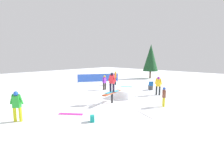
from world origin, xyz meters
TOP-DOWN VIEW (x-y plane):
  - ground_plane at (0.00, 0.00)m, footprint 60.00×60.00m
  - rail_feature at (0.00, 0.00)m, footprint 2.28×0.83m
  - snow_kicker_ramp at (-2.08, -0.52)m, footprint 2.11×1.89m
  - main_rider_on_rail at (0.00, 0.00)m, footprint 1.39×0.76m
  - bystander_orange at (-6.44, -5.42)m, footprint 0.53×0.52m
  - bystander_yellow at (-4.72, 1.15)m, footprint 0.25×0.68m
  - bystander_purple at (-3.19, -4.01)m, footprint 0.66×0.26m
  - bystander_green at (6.03, -1.14)m, footprint 0.56×0.59m
  - bystander_brown at (-1.74, 3.18)m, footprint 0.52×0.41m
  - loose_snowboard_magenta at (3.49, -0.09)m, footprint 1.08×1.32m
  - loose_snowboard_cyan at (-6.06, -3.44)m, footprint 1.00×1.21m
  - loose_snowboard_white at (0.50, 3.21)m, footprint 0.82×1.41m
  - folding_chair at (-6.33, -0.54)m, footprint 0.62×0.62m
  - backpack_on_snow at (3.40, 1.75)m, footprint 0.36×0.37m
  - safety_fence at (-6.26, -8.28)m, footprint 4.49×2.91m
  - pine_tree_near at (-14.62, -5.52)m, footprint 2.28×2.28m

SIDE VIEW (x-z plane):
  - ground_plane at x=0.00m, z-range 0.00..0.00m
  - loose_snowboard_magenta at x=3.49m, z-range 0.00..0.02m
  - loose_snowboard_cyan at x=-6.06m, z-range 0.00..0.02m
  - loose_snowboard_white at x=0.50m, z-range 0.00..0.02m
  - backpack_on_snow at x=3.40m, z-range 0.00..0.34m
  - snow_kicker_ramp at x=-2.08m, z-range 0.00..0.64m
  - folding_chair at x=-6.33m, z-range -0.03..0.85m
  - safety_fence at x=-6.26m, z-range 0.05..1.15m
  - rail_feature at x=0.00m, z-range 0.28..1.09m
  - bystander_brown at x=-1.74m, z-range 0.08..1.42m
  - bystander_purple at x=-3.19m, z-range 0.09..1.57m
  - bystander_orange at x=-6.44m, z-range 0.10..1.71m
  - bystander_green at x=6.03m, z-range 0.10..1.71m
  - bystander_yellow at x=-4.72m, z-range 0.10..1.73m
  - main_rider_on_rail at x=0.00m, z-range 0.82..2.25m
  - pine_tree_near at x=-14.62m, z-range 0.56..5.74m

